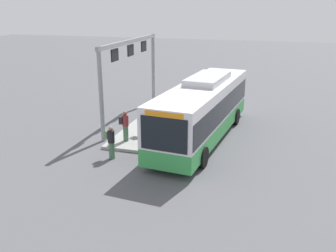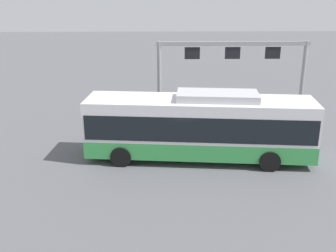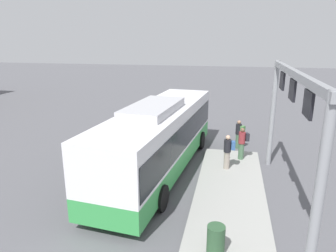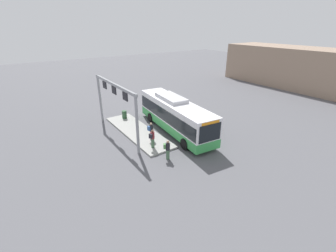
# 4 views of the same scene
# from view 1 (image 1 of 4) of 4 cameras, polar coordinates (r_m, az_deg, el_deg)

# --- Properties ---
(ground_plane) EXTENTS (120.00, 120.00, 0.00)m
(ground_plane) POSITION_cam_1_polar(r_m,az_deg,el_deg) (21.19, 5.22, -1.89)
(ground_plane) COLOR #56565B
(platform_curb) EXTENTS (10.00, 2.80, 0.16)m
(platform_curb) POSITION_cam_1_polar(r_m,az_deg,el_deg) (23.66, -1.82, 0.56)
(platform_curb) COLOR #9E9E99
(platform_curb) RESTS_ON ground
(bus_main) EXTENTS (11.27, 3.62, 3.46)m
(bus_main) POSITION_cam_1_polar(r_m,az_deg,el_deg) (20.64, 5.37, 2.84)
(bus_main) COLOR green
(bus_main) RESTS_ON ground
(person_boarding) EXTENTS (0.54, 0.61, 1.67)m
(person_boarding) POSITION_cam_1_polar(r_m,az_deg,el_deg) (18.33, -8.76, -2.35)
(person_boarding) COLOR #476B4C
(person_boarding) RESTS_ON ground
(person_waiting_near) EXTENTS (0.47, 0.60, 1.67)m
(person_waiting_near) POSITION_cam_1_polar(r_m,az_deg,el_deg) (20.13, -6.64, 0.12)
(person_waiting_near) COLOR #476B4C
(person_waiting_near) RESTS_ON platform_curb
(person_waiting_mid) EXTENTS (0.36, 0.54, 1.67)m
(person_waiting_mid) POSITION_cam_1_polar(r_m,az_deg,el_deg) (21.12, -3.45, 1.09)
(person_waiting_mid) COLOR gray
(person_waiting_mid) RESTS_ON platform_curb
(platform_sign_gantry) EXTENTS (9.11, 0.24, 5.20)m
(platform_sign_gantry) POSITION_cam_1_polar(r_m,az_deg,el_deg) (23.97, -5.72, 9.72)
(platform_sign_gantry) COLOR gray
(platform_sign_gantry) RESTS_ON ground
(trash_bin) EXTENTS (0.52, 0.52, 0.90)m
(trash_bin) POSITION_cam_1_polar(r_m,az_deg,el_deg) (26.93, 1.44, 3.95)
(trash_bin) COLOR #2D5133
(trash_bin) RESTS_ON platform_curb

